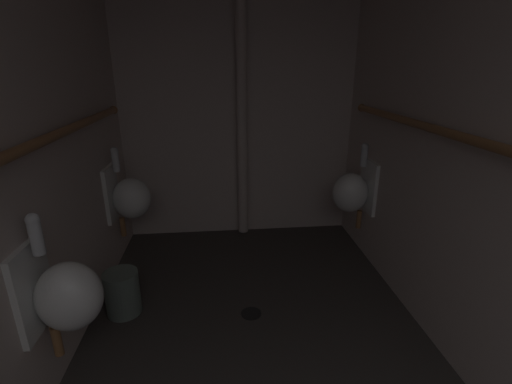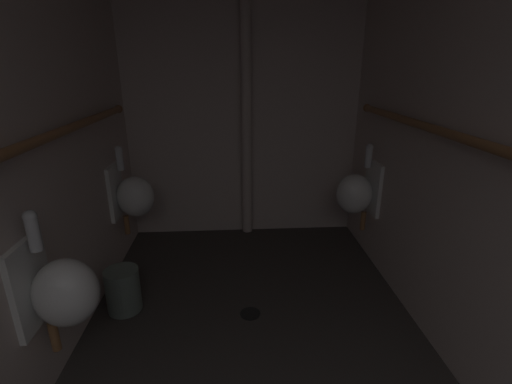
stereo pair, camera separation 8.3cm
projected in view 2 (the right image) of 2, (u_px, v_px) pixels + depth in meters
floor at (256, 377)px, 2.02m from camera, size 2.27×3.80×0.08m
wall_right at (496, 150)px, 1.67m from camera, size 0.06×3.80×2.47m
wall_back at (243, 107)px, 3.36m from camera, size 2.27×0.06×2.47m
urinal_left_mid at (61, 291)px, 1.72m from camera, size 0.32×0.30×0.76m
urinal_left_far at (133, 195)px, 2.97m from camera, size 0.32×0.30×0.76m
urinal_right_mid at (357, 192)px, 3.04m from camera, size 0.32×0.30×0.76m
supply_pipe_left at (13, 151)px, 1.51m from camera, size 0.06×3.08×0.06m
supply_pipe_right at (480, 144)px, 1.64m from camera, size 0.06×2.96×0.06m
standpipe_back_wall at (246, 108)px, 3.25m from camera, size 0.10×0.10×2.42m
floor_drain at (250, 313)px, 2.47m from camera, size 0.14×0.14×0.01m
waste_bin at (123, 290)px, 2.47m from camera, size 0.23×0.23×0.31m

